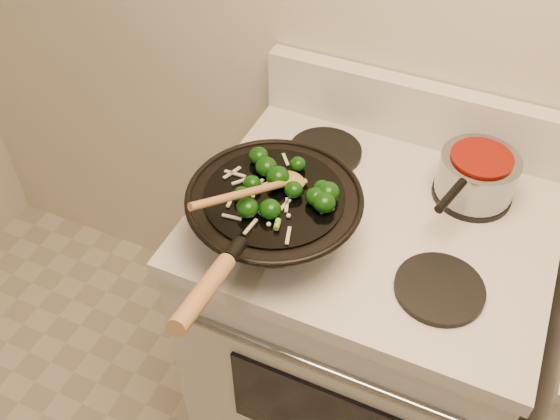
% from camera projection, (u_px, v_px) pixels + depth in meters
% --- Properties ---
extents(stove, '(0.78, 0.67, 1.08)m').
position_uv_depth(stove, '(358.00, 328.00, 1.71)').
color(stove, silver).
rests_on(stove, ground).
extents(wok, '(0.36, 0.60, 0.24)m').
position_uv_depth(wok, '(274.00, 213.00, 1.29)').
color(wok, black).
rests_on(wok, stove).
extents(stirfry, '(0.25, 0.25, 0.04)m').
position_uv_depth(stirfry, '(287.00, 188.00, 1.25)').
color(stirfry, '#0B3408').
rests_on(stirfry, wok).
extents(wooden_spoon, '(0.14, 0.27, 0.11)m').
position_uv_depth(wooden_spoon, '(265.00, 188.00, 1.22)').
color(wooden_spoon, '#A2733F').
rests_on(wooden_spoon, wok).
extents(saucepan, '(0.18, 0.28, 0.10)m').
position_uv_depth(saucepan, '(477.00, 175.00, 1.39)').
color(saucepan, gray).
rests_on(saucepan, stove).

